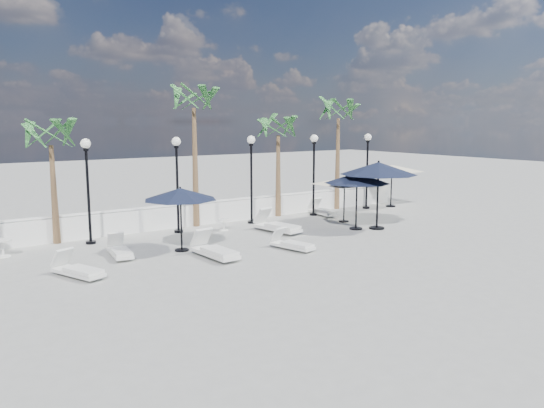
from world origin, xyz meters
TOP-DOWN VIEW (x-y plane):
  - ground at (0.00, 0.00)m, footprint 100.00×100.00m
  - balustrade at (0.00, 7.50)m, footprint 26.00×0.30m
  - lamppost_2 at (-3.50, 6.50)m, footprint 0.36×0.36m
  - lamppost_3 at (0.00, 6.50)m, footprint 0.36×0.36m
  - lamppost_4 at (3.50, 6.50)m, footprint 0.36×0.36m
  - lamppost_5 at (7.00, 6.50)m, footprint 0.36×0.36m
  - lamppost_6 at (10.50, 6.50)m, footprint 0.36×0.36m
  - palm_1 at (-4.50, 7.30)m, footprint 2.60×2.60m
  - palm_2 at (1.20, 7.30)m, footprint 2.60×2.60m
  - palm_3 at (5.50, 7.30)m, footprint 2.60×2.60m
  - palm_4 at (9.20, 7.30)m, footprint 2.60×2.60m
  - lounger_2 at (-5.04, 2.42)m, footprint 1.21×1.90m
  - lounger_3 at (-0.75, 2.10)m, footprint 0.83×2.14m
  - lounger_4 at (-3.27, 4.00)m, footprint 0.78×1.80m
  - lounger_5 at (3.31, 4.28)m, footprint 1.07×2.26m
  - lounger_6 at (2.03, 1.56)m, footprint 0.92×1.78m
  - lounger_7 at (7.34, 6.22)m, footprint 0.82×1.89m
  - side_table_1 at (-6.44, 6.20)m, footprint 0.59×0.59m
  - side_table_2 at (1.72, 5.83)m, footprint 0.48×0.48m
  - parasol_navy_left at (-1.21, 3.61)m, footprint 2.55×2.55m
  - parasol_navy_mid at (6.35, 2.90)m, footprint 2.70×2.70m
  - parasol_navy_right at (7.14, 2.47)m, footprint 3.19×3.19m
  - parasol_cream_sq_a at (7.07, 4.43)m, footprint 4.33×4.33m
  - parasol_cream_sq_b at (12.00, 6.20)m, footprint 4.73×4.73m

SIDE VIEW (x-z plane):
  - ground at x=0.00m, z-range 0.00..0.00m
  - lounger_6 at x=2.03m, z-range -0.10..0.53m
  - lounger_4 at x=-3.27m, z-range -0.11..0.54m
  - lounger_2 at x=-5.04m, z-range -0.11..0.57m
  - lounger_7 at x=7.34m, z-range -0.11..0.57m
  - lounger_3 at x=-0.75m, z-range -0.13..0.66m
  - lounger_5 at x=3.31m, z-range -0.13..0.68m
  - side_table_2 at x=1.72m, z-range 0.05..0.51m
  - side_table_1 at x=-6.44m, z-range 0.06..0.64m
  - balustrade at x=0.00m, z-range -0.04..0.97m
  - parasol_cream_sq_a at x=7.07m, z-range 0.91..3.03m
  - parasol_navy_left at x=-1.21m, z-range 0.86..3.11m
  - parasol_navy_mid at x=6.35m, z-range 0.92..3.34m
  - parasol_cream_sq_b at x=12.00m, z-range 1.01..3.38m
  - lamppost_2 at x=-3.50m, z-range 0.57..4.41m
  - lamppost_3 at x=0.00m, z-range 0.57..4.41m
  - lamppost_4 at x=3.50m, z-range 0.57..4.41m
  - lamppost_5 at x=7.00m, z-range 0.57..4.41m
  - lamppost_6 at x=10.50m, z-range 0.57..4.41m
  - parasol_navy_right at x=7.14m, z-range 1.08..3.94m
  - palm_1 at x=-4.50m, z-range 1.40..6.10m
  - palm_3 at x=5.50m, z-range 1.50..6.40m
  - palm_4 at x=9.20m, z-range 1.88..7.58m
  - palm_2 at x=1.20m, z-range 2.07..8.17m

